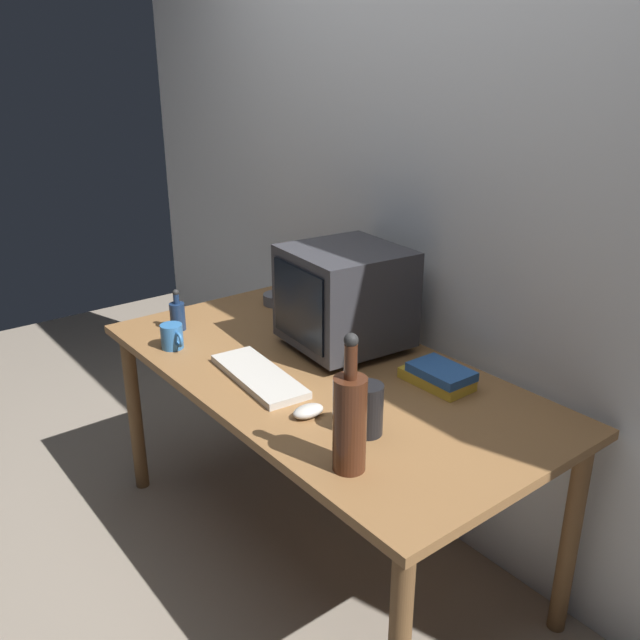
# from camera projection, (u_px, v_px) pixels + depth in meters

# --- Properties ---
(ground_plane) EXTENTS (6.00, 6.00, 0.00)m
(ground_plane) POSITION_uv_depth(u_px,v_px,m) (320.00, 545.00, 2.54)
(ground_plane) COLOR gray
(back_wall) EXTENTS (4.00, 0.08, 2.50)m
(back_wall) POSITION_uv_depth(u_px,v_px,m) (428.00, 201.00, 2.36)
(back_wall) COLOR silver
(back_wall) RESTS_ON ground
(desk) EXTENTS (1.67, 0.85, 0.74)m
(desk) POSITION_uv_depth(u_px,v_px,m) (320.00, 390.00, 2.30)
(desk) COLOR olive
(desk) RESTS_ON ground
(crt_monitor) EXTENTS (0.41, 0.42, 0.37)m
(crt_monitor) POSITION_uv_depth(u_px,v_px,m) (345.00, 297.00, 2.37)
(crt_monitor) COLOR #333338
(crt_monitor) RESTS_ON desk
(keyboard) EXTENTS (0.43, 0.19, 0.02)m
(keyboard) POSITION_uv_depth(u_px,v_px,m) (259.00, 376.00, 2.20)
(keyboard) COLOR beige
(keyboard) RESTS_ON desk
(computer_mouse) EXTENTS (0.06, 0.10, 0.04)m
(computer_mouse) POSITION_uv_depth(u_px,v_px,m) (308.00, 411.00, 1.97)
(computer_mouse) COLOR beige
(computer_mouse) RESTS_ON desk
(bottle_tall) EXTENTS (0.09, 0.09, 0.38)m
(bottle_tall) POSITION_uv_depth(u_px,v_px,m) (350.00, 420.00, 1.67)
(bottle_tall) COLOR #472314
(bottle_tall) RESTS_ON desk
(bottle_short) EXTENTS (0.06, 0.06, 0.16)m
(bottle_short) POSITION_uv_depth(u_px,v_px,m) (177.00, 315.00, 2.58)
(bottle_short) COLOR navy
(bottle_short) RESTS_ON desk
(book_stack) EXTENTS (0.23, 0.14, 0.07)m
(book_stack) POSITION_uv_depth(u_px,v_px,m) (439.00, 376.00, 2.15)
(book_stack) COLOR gold
(book_stack) RESTS_ON desk
(mug) EXTENTS (0.12, 0.08, 0.09)m
(mug) POSITION_uv_depth(u_px,v_px,m) (172.00, 337.00, 2.42)
(mug) COLOR #3370B2
(mug) RESTS_ON desk
(cd_spindle) EXTENTS (0.12, 0.12, 0.04)m
(cd_spindle) POSITION_uv_depth(u_px,v_px,m) (277.00, 299.00, 2.86)
(cd_spindle) COLOR #595B66
(cd_spindle) RESTS_ON desk
(metal_canister) EXTENTS (0.09, 0.09, 0.15)m
(metal_canister) POSITION_uv_depth(u_px,v_px,m) (367.00, 409.00, 1.86)
(metal_canister) COLOR black
(metal_canister) RESTS_ON desk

